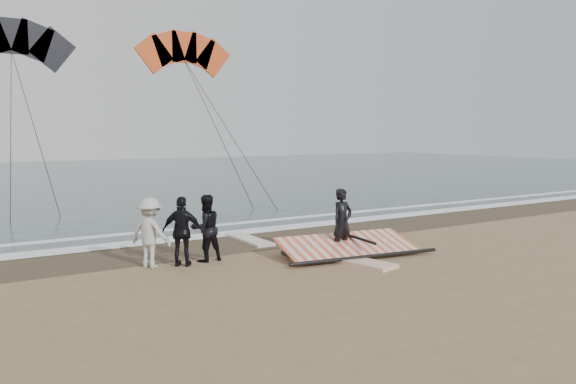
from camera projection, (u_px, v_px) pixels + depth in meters
name	position (u px, v px, depth m)	size (l,w,h in m)	color
ground	(341.00, 272.00, 13.10)	(120.00, 120.00, 0.00)	#8C704C
sea	(63.00, 178.00, 40.84)	(120.00, 54.00, 0.02)	#233838
wet_sand	(249.00, 241.00, 16.88)	(120.00, 2.80, 0.01)	#4C3D2B
foam_near	(228.00, 233.00, 18.06)	(120.00, 0.90, 0.01)	white
foam_far	(207.00, 226.00, 19.48)	(120.00, 0.45, 0.01)	white
man_main	(342.00, 221.00, 15.02)	(0.64, 0.42, 1.77)	black
board_white	(352.00, 260.00, 14.12)	(0.67, 2.39, 0.10)	white
board_cream	(250.00, 240.00, 16.87)	(0.58, 2.16, 0.09)	silver
trio_cluster	(177.00, 231.00, 13.76)	(2.40, 1.40, 1.72)	black
sail_rig	(342.00, 248.00, 14.99)	(4.27, 2.21, 0.50)	black
kite_red	(185.00, 56.00, 36.46)	(7.34, 7.79, 17.43)	#D14518
kite_dark	(11.00, 47.00, 31.80)	(7.97, 7.21, 16.34)	black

